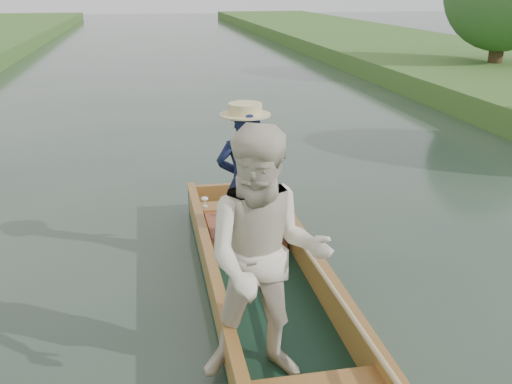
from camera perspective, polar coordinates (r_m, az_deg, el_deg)
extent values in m
plane|color=#283D30|center=(5.57, 1.20, -11.33)|extent=(120.00, 120.00, 0.00)
cylinder|color=#47331E|center=(19.73, 22.98, 13.43)|extent=(0.44, 0.44, 2.32)
cube|color=black|center=(5.55, 1.20, -10.97)|extent=(1.10, 5.00, 0.08)
cube|color=#A17332|center=(5.38, -4.18, -9.65)|extent=(0.08, 5.00, 0.32)
cube|color=#A17332|center=(5.57, 6.41, -8.63)|extent=(0.08, 5.00, 0.32)
cube|color=#A17332|center=(7.66, -2.65, -0.32)|extent=(1.10, 0.08, 0.32)
cube|color=#A17332|center=(5.29, -4.23, -7.96)|extent=(0.10, 5.00, 0.04)
cube|color=#A17332|center=(5.48, 6.49, -6.98)|extent=(0.10, 5.00, 0.04)
cube|color=#A17332|center=(7.12, -2.00, -1.40)|extent=(0.94, 0.30, 0.05)
imported|color=#13193D|center=(5.99, -1.05, 0.66)|extent=(0.67, 0.51, 1.66)
cylinder|color=beige|center=(5.78, -1.10, 8.09)|extent=(0.52, 0.52, 0.12)
imported|color=beige|center=(4.09, 1.00, -6.73)|extent=(1.06, 0.89, 1.96)
cube|color=#A63635|center=(6.73, -1.26, -3.71)|extent=(0.85, 0.90, 0.22)
sphere|color=tan|center=(6.61, 1.62, -1.96)|extent=(0.23, 0.23, 0.23)
sphere|color=tan|center=(6.53, 1.65, -0.60)|extent=(0.17, 0.17, 0.17)
sphere|color=tan|center=(6.50, 1.12, -0.02)|extent=(0.06, 0.06, 0.06)
sphere|color=tan|center=(6.52, 2.20, 0.05)|extent=(0.06, 0.06, 0.06)
sphere|color=tan|center=(6.48, 1.78, -0.95)|extent=(0.07, 0.07, 0.07)
sphere|color=tan|center=(6.55, 0.78, -1.82)|extent=(0.08, 0.08, 0.08)
sphere|color=tan|center=(6.60, 2.54, -1.69)|extent=(0.08, 0.08, 0.08)
sphere|color=tan|center=(6.60, 1.19, -2.89)|extent=(0.09, 0.09, 0.09)
sphere|color=tan|center=(6.63, 2.16, -2.81)|extent=(0.09, 0.09, 0.09)
cylinder|color=silver|center=(7.06, -5.15, -1.39)|extent=(0.07, 0.07, 0.01)
cylinder|color=silver|center=(7.05, -5.16, -1.09)|extent=(0.01, 0.01, 0.08)
ellipsoid|color=silver|center=(7.03, -5.17, -0.67)|extent=(0.09, 0.09, 0.05)
cylinder|color=tan|center=(5.34, 6.07, -7.27)|extent=(0.04, 4.21, 0.19)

